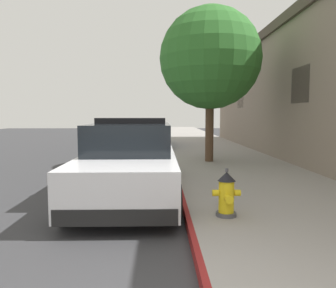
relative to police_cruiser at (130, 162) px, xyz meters
name	(u,v)px	position (x,y,z in m)	size (l,w,h in m)	color
ground_plane	(62,165)	(-3.00, 5.21, -0.84)	(31.28, 60.00, 0.20)	#353538
sidewalk_pavement	(223,159)	(3.00, 5.21, -0.66)	(3.78, 60.00, 0.16)	gray
curb_painted_edge	(172,160)	(1.07, 5.21, -0.66)	(0.08, 60.00, 0.16)	maroon
police_cruiser	(130,162)	(0.00, 0.00, 0.00)	(1.94, 4.84, 1.68)	white
parked_car_silver_ahead	(149,134)	(0.04, 10.13, 0.00)	(1.94, 4.84, 1.56)	navy
fire_hydrant	(226,194)	(1.67, -1.90, -0.23)	(0.44, 0.40, 0.76)	#4C4C51
street_tree	(210,59)	(2.31, 4.19, 2.86)	(3.38, 3.38, 5.15)	brown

